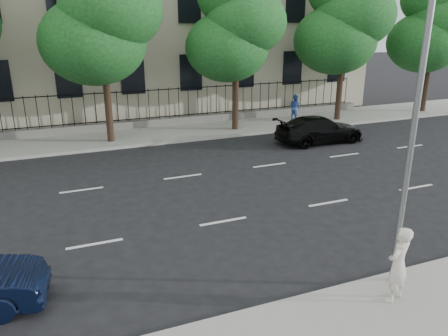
# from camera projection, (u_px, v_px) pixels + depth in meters

# --- Properties ---
(ground) EXTENTS (120.00, 120.00, 0.00)m
(ground) POSITION_uv_depth(u_px,v_px,m) (257.00, 259.00, 11.80)
(ground) COLOR black
(ground) RESTS_ON ground
(far_sidewalk) EXTENTS (60.00, 4.00, 0.15)m
(far_sidewalk) POSITION_uv_depth(u_px,v_px,m) (146.00, 135.00, 24.07)
(far_sidewalk) COLOR gray
(far_sidewalk) RESTS_ON ground
(lane_markings) EXTENTS (49.60, 4.62, 0.01)m
(lane_markings) POSITION_uv_depth(u_px,v_px,m) (201.00, 196.00, 15.97)
(lane_markings) COLOR silver
(lane_markings) RESTS_ON ground
(iron_fence) EXTENTS (30.00, 0.50, 2.20)m
(iron_fence) POSITION_uv_depth(u_px,v_px,m) (139.00, 119.00, 25.37)
(iron_fence) COLOR slate
(iron_fence) RESTS_ON far_sidewalk
(street_light) EXTENTS (0.25, 3.32, 8.05)m
(street_light) POSITION_uv_depth(u_px,v_px,m) (403.00, 68.00, 9.45)
(street_light) COLOR slate
(street_light) RESTS_ON near_sidewalk
(tree_c) EXTENTS (5.89, 5.50, 9.80)m
(tree_c) POSITION_uv_depth(u_px,v_px,m) (101.00, 13.00, 20.76)
(tree_c) COLOR #382619
(tree_c) RESTS_ON far_sidewalk
(tree_d) EXTENTS (5.34, 4.94, 8.84)m
(tree_d) POSITION_uv_depth(u_px,v_px,m) (235.00, 25.00, 23.40)
(tree_d) COLOR #382619
(tree_d) RESTS_ON far_sidewalk
(tree_e) EXTENTS (5.71, 5.31, 9.46)m
(tree_e) POSITION_uv_depth(u_px,v_px,m) (344.00, 18.00, 25.75)
(tree_e) COLOR #382619
(tree_e) RESTS_ON far_sidewalk
(tree_f) EXTENTS (5.52, 5.12, 9.01)m
(tree_f) POSITION_uv_depth(u_px,v_px,m) (433.00, 23.00, 28.31)
(tree_f) COLOR #382619
(tree_f) RESTS_ON far_sidewalk
(black_sedan) EXTENTS (4.78, 1.97, 1.38)m
(black_sedan) POSITION_uv_depth(u_px,v_px,m) (320.00, 130.00, 22.70)
(black_sedan) COLOR black
(black_sedan) RESTS_ON ground
(woman_near) EXTENTS (0.76, 0.63, 1.79)m
(woman_near) POSITION_uv_depth(u_px,v_px,m) (398.00, 265.00, 9.59)
(woman_near) COLOR beige
(woman_near) RESTS_ON near_sidewalk
(pedestrian_far) EXTENTS (0.82, 0.93, 1.60)m
(pedestrian_far) POSITION_uv_depth(u_px,v_px,m) (295.00, 107.00, 27.08)
(pedestrian_far) COLOR #31509A
(pedestrian_far) RESTS_ON far_sidewalk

